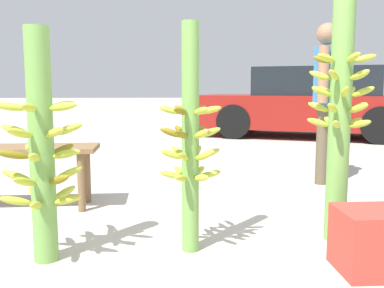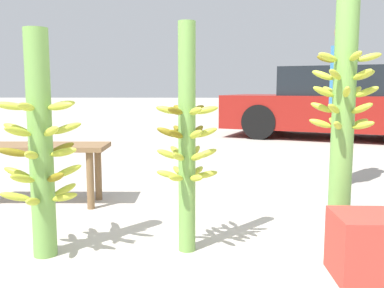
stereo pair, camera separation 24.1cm
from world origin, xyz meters
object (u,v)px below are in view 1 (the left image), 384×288
Objects in this scene: banana_stalk_left at (42,149)px; parked_car at (309,103)px; market_bench at (21,157)px; banana_stalk_right at (340,106)px; produce_crate at (370,241)px; banana_stalk_center at (190,140)px; vendor_person at (325,89)px.

parked_car reaches higher than banana_stalk_left.
market_bench is at bearing 113.70° from banana_stalk_left.
market_bench is 0.27× the size of parked_car.
banana_stalk_right is 2.50m from market_bench.
market_bench is (-0.49, 1.12, -0.22)m from banana_stalk_left.
parked_car is 6.65m from produce_crate.
banana_stalk_left is at bearing 171.26° from parked_car.
banana_stalk_center is 1.70m from market_bench.
banana_stalk_right is at bearing 89.06° from produce_crate.
parked_car is (2.76, 6.02, -0.01)m from banana_stalk_center.
produce_crate is (0.95, -0.37, -0.51)m from banana_stalk_center.
vendor_person is at bearing -174.95° from parked_car.
banana_stalk_left reaches higher than market_bench.
banana_stalk_left is 1.84m from banana_stalk_right.
banana_stalk_right is at bearing -175.23° from parked_car.
banana_stalk_center is 0.80× the size of banana_stalk_right.
banana_stalk_right reaches higher than market_bench.
produce_crate is at bearing -21.04° from banana_stalk_center.
banana_stalk_center is 4.00× the size of produce_crate.
banana_stalk_right reaches higher than vendor_person.
banana_stalk_left is at bearing -67.47° from market_bench.
banana_stalk_right is at bearing 8.04° from vendor_person.
produce_crate is at bearing 11.70° from vendor_person.
banana_stalk_center reaches higher than produce_crate.
market_bench is 6.47m from parked_car.
market_bench is at bearing 159.00° from banana_stalk_right.
banana_stalk_center is 1.11× the size of market_bench.
parked_car is at bearing 59.52° from banana_stalk_left.
banana_stalk_right is 1.78m from vendor_person.
banana_stalk_right is (0.96, 0.14, 0.20)m from banana_stalk_center.
banana_stalk_left is at bearing -24.80° from vendor_person.
banana_stalk_left reaches higher than produce_crate.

